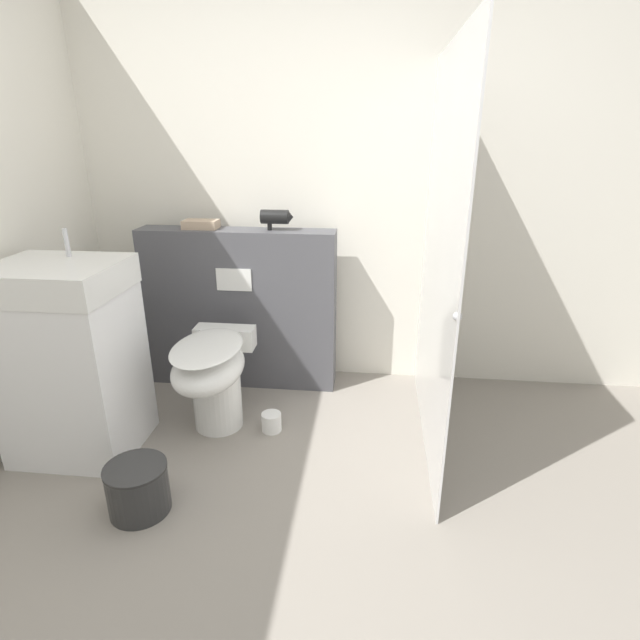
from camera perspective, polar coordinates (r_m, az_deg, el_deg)
name	(u,v)px	position (r m, az deg, el deg)	size (l,w,h in m)	color
ground_plane	(262,598)	(2.11, -6.70, -29.05)	(12.00, 12.00, 0.00)	gray
wall_back	(319,191)	(3.25, -0.08, 14.55)	(8.00, 0.06, 2.50)	silver
partition_panel	(240,309)	(3.29, -9.09, 1.25)	(1.24, 0.21, 1.04)	#4C4C51
shower_glass	(438,261)	(2.56, 13.38, 6.52)	(0.04, 1.42, 2.00)	silver
toilet	(213,374)	(2.83, -12.14, -6.04)	(0.37, 0.66, 0.55)	white
sink_vanity	(71,360)	(2.85, -26.56, -4.12)	(0.61, 0.52, 1.16)	white
hair_drier	(276,217)	(3.08, -5.01, 11.63)	(0.20, 0.08, 0.12)	black
folded_towel	(201,224)	(3.22, -13.45, 10.59)	(0.21, 0.13, 0.05)	tan
spare_toilet_roll	(271,422)	(2.91, -5.57, -11.53)	(0.11, 0.11, 0.11)	white
waste_bin	(138,488)	(2.48, -20.08, -17.63)	(0.27, 0.27, 0.23)	#2D2D2D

